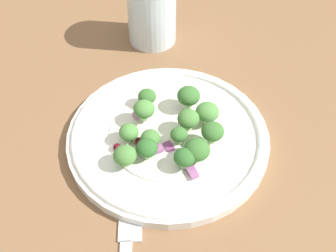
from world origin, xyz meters
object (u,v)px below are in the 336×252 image
object	(u,v)px
plate	(168,136)
broccoli_floret_1	(189,96)
broccoli_floret_2	(213,132)
broccoli_floret_0	(207,113)
water_glass	(152,9)

from	to	relation	value
plate	broccoli_floret_1	xyz separation A→B (cm)	(-1.63, -4.50, 2.61)
plate	broccoli_floret_2	xyz separation A→B (cm)	(-5.17, 0.67, 2.69)
broccoli_floret_0	water_glass	distance (cm)	19.60
plate	broccoli_floret_1	world-z (taller)	broccoli_floret_1
broccoli_floret_0	broccoli_floret_1	distance (cm)	3.23
water_glass	broccoli_floret_1	bearing A→B (deg)	117.79
broccoli_floret_0	broccoli_floret_2	distance (cm)	3.37
plate	broccoli_floret_2	world-z (taller)	broccoli_floret_2
broccoli_floret_1	broccoli_floret_2	xyz separation A→B (cm)	(-3.54, 5.17, 0.08)
broccoli_floret_0	broccoli_floret_1	xyz separation A→B (cm)	(2.54, -1.97, 0.31)
broccoli_floret_1	water_glass	size ratio (longest dim) A/B	0.27
broccoli_floret_0	broccoli_floret_2	bearing A→B (deg)	107.36
broccoli_floret_2	water_glass	bearing A→B (deg)	-60.40
broccoli_floret_2	water_glass	distance (cm)	22.82
broccoli_floret_0	broccoli_floret_1	bearing A→B (deg)	-37.86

